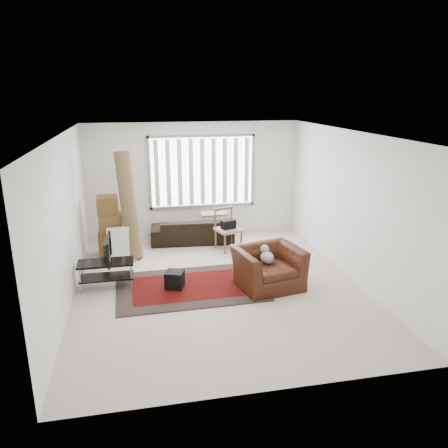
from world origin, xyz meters
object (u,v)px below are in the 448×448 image
object	(u,v)px
side_chair	(228,227)
armchair	(268,265)
tv_stand	(106,269)
sofa	(192,227)
moving_boxes	(110,228)

from	to	relation	value
side_chair	armchair	distance (m)	2.06
armchair	tv_stand	bearing A→B (deg)	157.95
sofa	tv_stand	bearing A→B (deg)	53.77
armchair	moving_boxes	bearing A→B (deg)	130.47
sofa	armchair	size ratio (longest dim) A/B	1.47
side_chair	moving_boxes	bearing A→B (deg)	156.83
tv_stand	sofa	distance (m)	2.81
moving_boxes	side_chair	size ratio (longest dim) A/B	1.39
tv_stand	moving_boxes	size ratio (longest dim) A/B	0.76
tv_stand	moving_boxes	world-z (taller)	moving_boxes
moving_boxes	sofa	world-z (taller)	moving_boxes
moving_boxes	armchair	world-z (taller)	moving_boxes
moving_boxes	sofa	xyz separation A→B (m)	(1.80, 0.45, -0.23)
side_chair	armchair	xyz separation A→B (m)	(0.30, -2.03, -0.09)
tv_stand	armchair	size ratio (longest dim) A/B	0.76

